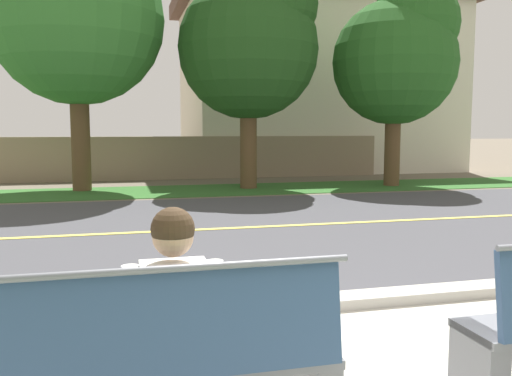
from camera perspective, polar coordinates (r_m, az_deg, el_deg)
ground_plane at (r=10.42m, az=-5.48°, el=-2.87°), size 140.00×140.00×0.00m
curb_edge at (r=5.04m, az=4.61°, el=-12.15°), size 44.00×0.30×0.11m
street_asphalt at (r=8.97m, az=-4.01°, el=-4.32°), size 52.00×8.00×0.01m
road_centre_line at (r=8.96m, az=-4.01°, el=-4.29°), size 48.00×0.14×0.01m
far_verge_grass at (r=14.52m, az=-8.00°, el=-0.30°), size 48.00×2.80×0.02m
bench_left at (r=2.91m, az=-8.27°, el=-18.00°), size 1.70×0.48×1.01m
seated_person_white at (r=2.99m, az=-8.76°, el=-12.73°), size 0.52×0.68×1.25m
shade_tree_far_left at (r=15.34m, az=-17.86°, el=17.95°), size 4.51×4.51×7.44m
shade_tree_left at (r=15.12m, az=-0.29°, el=15.50°), size 3.81×3.81×6.28m
shade_tree_centre at (r=16.28m, az=14.85°, el=13.54°), size 3.52×3.52×5.81m
garden_wall at (r=18.10m, az=-6.75°, el=3.19°), size 13.00×0.36×1.40m
house_across_street at (r=22.60m, az=6.16°, el=10.99°), size 11.01×6.91×6.98m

